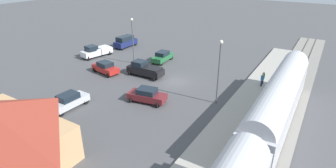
{
  "coord_description": "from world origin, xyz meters",
  "views": [
    {
      "loc": [
        -16.85,
        29.57,
        14.93
      ],
      "look_at": [
        -0.7,
        3.2,
        1.0
      ],
      "focal_mm": 28.57,
      "sensor_mm": 36.0,
      "label": 1
    }
  ],
  "objects_px": {
    "sedan_green": "(162,57)",
    "suv_navy": "(125,41)",
    "pickup_black": "(145,69)",
    "light_pole_lot_center": "(133,35)",
    "pickup_white": "(96,51)",
    "sedan_maroon": "(147,95)",
    "light_pole_near_platform": "(219,65)",
    "sedan_silver": "(69,101)",
    "sedan_red": "(105,67)",
    "pedestrian_on_platform": "(262,79)",
    "pedestrian_waiting_far": "(263,77)"
  },
  "relations": [
    {
      "from": "pedestrian_waiting_far",
      "to": "sedan_red",
      "type": "bearing_deg",
      "value": 19.38
    },
    {
      "from": "sedan_red",
      "to": "sedan_maroon",
      "type": "relative_size",
      "value": 1.0
    },
    {
      "from": "pedestrian_on_platform",
      "to": "light_pole_lot_center",
      "type": "distance_m",
      "value": 20.52
    },
    {
      "from": "suv_navy",
      "to": "sedan_maroon",
      "type": "distance_m",
      "value": 23.57
    },
    {
      "from": "sedan_silver",
      "to": "light_pole_lot_center",
      "type": "height_order",
      "value": "light_pole_lot_center"
    },
    {
      "from": "suv_navy",
      "to": "light_pole_near_platform",
      "type": "distance_m",
      "value": 27.26
    },
    {
      "from": "pickup_white",
      "to": "light_pole_lot_center",
      "type": "distance_m",
      "value": 8.62
    },
    {
      "from": "pedestrian_on_platform",
      "to": "sedan_red",
      "type": "distance_m",
      "value": 22.16
    },
    {
      "from": "pickup_white",
      "to": "light_pole_near_platform",
      "type": "height_order",
      "value": "light_pole_near_platform"
    },
    {
      "from": "suv_navy",
      "to": "sedan_red",
      "type": "bearing_deg",
      "value": 117.3
    },
    {
      "from": "pedestrian_waiting_far",
      "to": "sedan_red",
      "type": "relative_size",
      "value": 0.36
    },
    {
      "from": "sedan_silver",
      "to": "light_pole_lot_center",
      "type": "relative_size",
      "value": 0.62
    },
    {
      "from": "pedestrian_on_platform",
      "to": "suv_navy",
      "type": "height_order",
      "value": "suv_navy"
    },
    {
      "from": "pickup_black",
      "to": "pedestrian_waiting_far",
      "type": "bearing_deg",
      "value": -161.26
    },
    {
      "from": "light_pole_lot_center",
      "to": "pickup_black",
      "type": "bearing_deg",
      "value": 143.96
    },
    {
      "from": "pickup_black",
      "to": "sedan_silver",
      "type": "bearing_deg",
      "value": 82.17
    },
    {
      "from": "sedan_green",
      "to": "sedan_maroon",
      "type": "relative_size",
      "value": 0.97
    },
    {
      "from": "sedan_silver",
      "to": "pedestrian_on_platform",
      "type": "bearing_deg",
      "value": -135.95
    },
    {
      "from": "pickup_black",
      "to": "pickup_white",
      "type": "distance_m",
      "value": 12.79
    },
    {
      "from": "pickup_white",
      "to": "light_pole_near_platform",
      "type": "distance_m",
      "value": 25.38
    },
    {
      "from": "sedan_silver",
      "to": "sedan_maroon",
      "type": "bearing_deg",
      "value": -139.1
    },
    {
      "from": "suv_navy",
      "to": "sedan_maroon",
      "type": "xyz_separation_m",
      "value": [
        -16.91,
        16.41,
        -0.27
      ]
    },
    {
      "from": "sedan_silver",
      "to": "light_pole_lot_center",
      "type": "distance_m",
      "value": 16.34
    },
    {
      "from": "pedestrian_on_platform",
      "to": "sedan_silver",
      "type": "distance_m",
      "value": 23.93
    },
    {
      "from": "pedestrian_on_platform",
      "to": "sedan_maroon",
      "type": "bearing_deg",
      "value": 45.89
    },
    {
      "from": "sedan_red",
      "to": "light_pole_lot_center",
      "type": "height_order",
      "value": "light_pole_lot_center"
    },
    {
      "from": "suv_navy",
      "to": "sedan_silver",
      "type": "bearing_deg",
      "value": 114.75
    },
    {
      "from": "pickup_black",
      "to": "sedan_red",
      "type": "height_order",
      "value": "pickup_black"
    },
    {
      "from": "pickup_white",
      "to": "pickup_black",
      "type": "bearing_deg",
      "value": 167.5
    },
    {
      "from": "suv_navy",
      "to": "light_pole_near_platform",
      "type": "relative_size",
      "value": 0.66
    },
    {
      "from": "pedestrian_waiting_far",
      "to": "suv_navy",
      "type": "relative_size",
      "value": 0.34
    },
    {
      "from": "light_pole_lot_center",
      "to": "pedestrian_waiting_far",
      "type": "bearing_deg",
      "value": -174.8
    },
    {
      "from": "sedan_green",
      "to": "light_pole_near_platform",
      "type": "height_order",
      "value": "light_pole_near_platform"
    },
    {
      "from": "pickup_black",
      "to": "light_pole_lot_center",
      "type": "relative_size",
      "value": 0.74
    },
    {
      "from": "pickup_black",
      "to": "light_pole_near_platform",
      "type": "height_order",
      "value": "light_pole_near_platform"
    },
    {
      "from": "pedestrian_on_platform",
      "to": "sedan_silver",
      "type": "relative_size",
      "value": 0.37
    },
    {
      "from": "sedan_green",
      "to": "light_pole_near_platform",
      "type": "distance_m",
      "value": 16.5
    },
    {
      "from": "pickup_black",
      "to": "pickup_white",
      "type": "height_order",
      "value": "same"
    },
    {
      "from": "sedan_red",
      "to": "suv_navy",
      "type": "bearing_deg",
      "value": -62.7
    },
    {
      "from": "sedan_green",
      "to": "pickup_white",
      "type": "xyz_separation_m",
      "value": [
        11.3,
        3.83,
        0.15
      ]
    },
    {
      "from": "pedestrian_on_platform",
      "to": "light_pole_near_platform",
      "type": "distance_m",
      "value": 8.44
    },
    {
      "from": "light_pole_near_platform",
      "to": "suv_navy",
      "type": "bearing_deg",
      "value": -27.4
    },
    {
      "from": "suv_navy",
      "to": "light_pole_lot_center",
      "type": "xyz_separation_m",
      "value": [
        -7.22,
        6.59,
        3.51
      ]
    },
    {
      "from": "pickup_black",
      "to": "pedestrian_on_platform",
      "type": "bearing_deg",
      "value": -164.04
    },
    {
      "from": "pickup_white",
      "to": "sedan_silver",
      "type": "bearing_deg",
      "value": 125.83
    },
    {
      "from": "sedan_maroon",
      "to": "light_pole_lot_center",
      "type": "relative_size",
      "value": 0.65
    },
    {
      "from": "suv_navy",
      "to": "light_pole_lot_center",
      "type": "relative_size",
      "value": 0.68
    },
    {
      "from": "sedan_red",
      "to": "light_pole_lot_center",
      "type": "distance_m",
      "value": 6.81
    },
    {
      "from": "pedestrian_waiting_far",
      "to": "light_pole_near_platform",
      "type": "relative_size",
      "value": 0.23
    },
    {
      "from": "sedan_green",
      "to": "suv_navy",
      "type": "bearing_deg",
      "value": -17.6
    }
  ]
}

